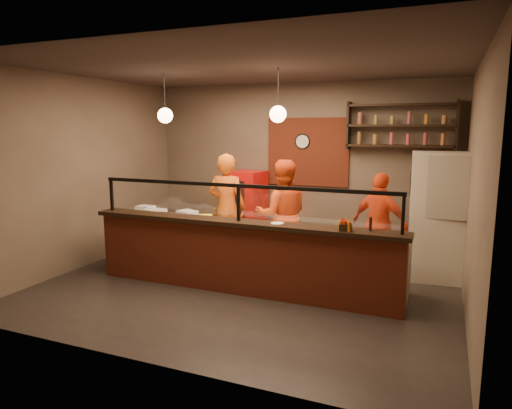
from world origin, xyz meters
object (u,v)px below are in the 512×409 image
at_px(cook_right, 380,224).
at_px(fridge, 438,216).
at_px(condiment_caddy, 345,227).
at_px(wall_clock, 303,141).
at_px(cook_mid, 282,215).
at_px(cook_left, 227,208).
at_px(pizza_dough, 323,231).
at_px(red_cooler, 247,209).
at_px(pepper_mill, 370,224).

xyz_separation_m(cook_right, fridge, (0.85, 0.15, 0.16)).
height_order(cook_right, condiment_caddy, cook_right).
xyz_separation_m(wall_clock, cook_mid, (0.11, -1.48, -1.18)).
height_order(cook_left, condiment_caddy, cook_left).
height_order(cook_mid, pizza_dough, cook_mid).
bearing_deg(pizza_dough, cook_left, 154.75).
bearing_deg(red_cooler, cook_left, -77.04).
height_order(wall_clock, red_cooler, wall_clock).
distance_m(red_cooler, condiment_caddy, 3.54).
xyz_separation_m(red_cooler, pizza_dough, (2.06, -2.00, 0.15)).
bearing_deg(cook_left, cook_mid, 173.09).
height_order(wall_clock, cook_right, wall_clock).
relative_size(cook_right, pizza_dough, 3.03).
xyz_separation_m(wall_clock, fridge, (2.50, -0.97, -1.10)).
bearing_deg(condiment_caddy, cook_right, 82.63).
distance_m(wall_clock, pepper_mill, 3.35).
relative_size(wall_clock, cook_right, 0.18).
bearing_deg(wall_clock, red_cooler, -163.42).
bearing_deg(wall_clock, fridge, -21.19).
height_order(condiment_caddy, pepper_mill, pepper_mill).
relative_size(fridge, condiment_caddy, 12.25).
relative_size(cook_left, red_cooler, 1.26).
height_order(wall_clock, pepper_mill, wall_clock).
bearing_deg(pepper_mill, red_cooler, 139.07).
xyz_separation_m(cook_left, cook_right, (2.60, 0.25, -0.13)).
relative_size(cook_left, pepper_mill, 10.81).
height_order(cook_mid, pepper_mill, cook_mid).
relative_size(cook_left, condiment_caddy, 11.82).
bearing_deg(wall_clock, pepper_mill, -57.52).
height_order(cook_mid, cook_right, cook_mid).
bearing_deg(cook_mid, red_cooler, -69.38).
bearing_deg(red_cooler, pizza_dough, -35.61).
xyz_separation_m(fridge, condiment_caddy, (-1.07, -1.85, 0.11)).
height_order(fridge, pepper_mill, fridge).
relative_size(fridge, pizza_dough, 3.63).
bearing_deg(red_cooler, cook_mid, -37.02).
bearing_deg(pizza_dough, cook_right, 61.97).
xyz_separation_m(fridge, pepper_mill, (-0.78, -1.74, 0.15)).
distance_m(fridge, red_cooler, 3.61).
height_order(wall_clock, cook_left, wall_clock).
distance_m(cook_mid, fridge, 2.45).
xyz_separation_m(cook_mid, red_cooler, (-1.15, 1.17, -0.17)).
xyz_separation_m(cook_left, pepper_mill, (2.68, -1.33, 0.19)).
distance_m(pizza_dough, pepper_mill, 0.85).
xyz_separation_m(wall_clock, red_cooler, (-1.04, -0.31, -1.34)).
distance_m(cook_mid, pepper_mill, 2.04).
bearing_deg(wall_clock, cook_left, -124.85).
bearing_deg(pizza_dough, wall_clock, 113.73).
relative_size(wall_clock, cook_left, 0.16).
distance_m(wall_clock, pizza_dough, 2.79).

